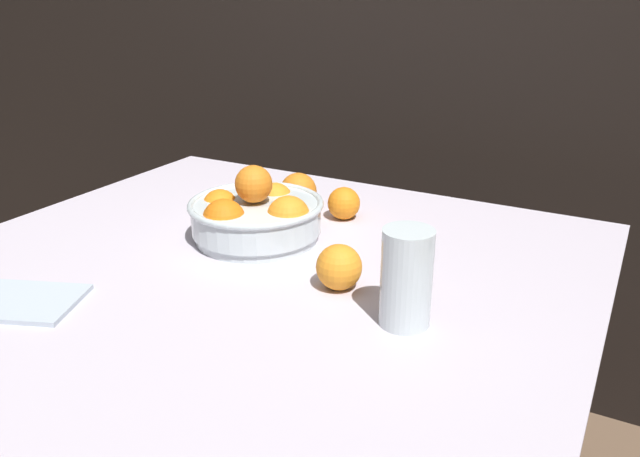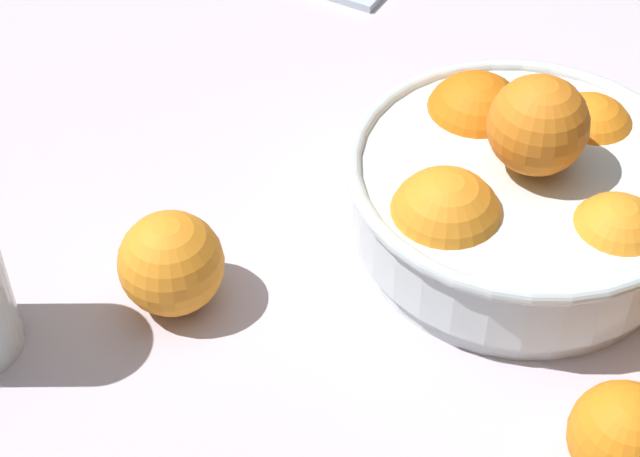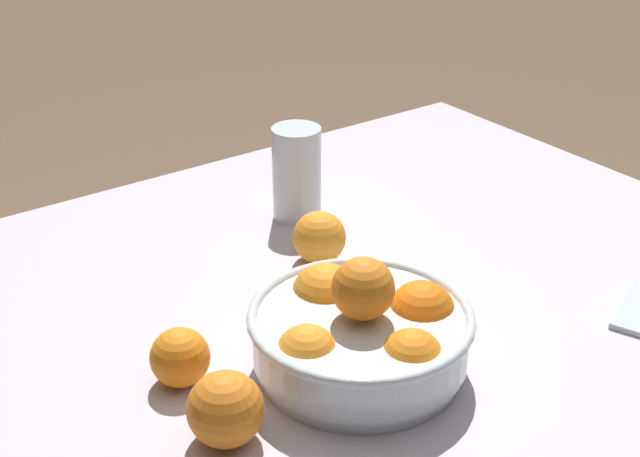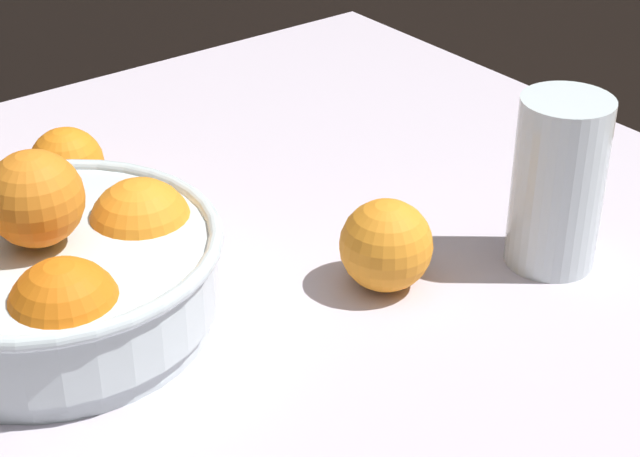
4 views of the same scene
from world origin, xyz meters
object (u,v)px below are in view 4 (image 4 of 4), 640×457
Objects in this scene: fruit_bowl at (52,271)px; orange_loose_near_bowl at (386,245)px; orange_loose_aside at (67,164)px; juice_glass at (557,190)px.

fruit_bowl is 3.45× the size of orange_loose_near_bowl.
orange_loose_near_bowl is at bearing -64.93° from orange_loose_aside.
orange_loose_aside is at bearing 61.64° from fruit_bowl.
orange_loose_aside is (-0.14, 0.29, -0.00)m from orange_loose_near_bowl.
juice_glass is 0.45m from orange_loose_aside.
fruit_bowl is at bearing 155.12° from orange_loose_near_bowl.
fruit_bowl reaches higher than orange_loose_near_bowl.
orange_loose_aside is (0.10, 0.18, -0.02)m from fruit_bowl.
juice_glass is at bearing -51.91° from orange_loose_aside.
juice_glass is 2.14× the size of orange_loose_aside.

